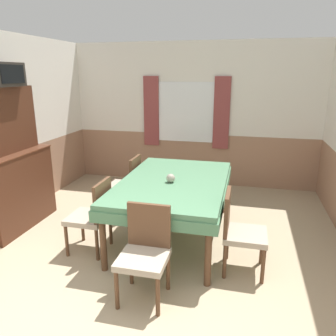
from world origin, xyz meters
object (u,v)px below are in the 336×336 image
chair_head_near (145,250)px  dining_table (174,188)px  sideboard (11,171)px  vase (171,178)px  chair_right_near (239,229)px  chair_left_near (93,214)px  tv (3,75)px  chair_left_far (128,183)px

chair_head_near → dining_table: bearing=-90.0°
sideboard → vase: 2.17m
chair_head_near → chair_right_near: 1.04m
dining_table → chair_left_near: 1.03m
sideboard → tv: 1.24m
chair_head_near → sideboard: bearing=-24.4°
tv → dining_table: bearing=4.2°
chair_head_near → chair_left_far: bearing=-64.7°
chair_right_near → vase: same height
tv → vase: 2.45m
chair_left_far → chair_head_near: 1.95m
chair_left_near → sideboard: sideboard is taller
dining_table → vase: (-0.02, -0.10, 0.15)m
dining_table → chair_right_near: (0.83, -0.57, -0.20)m
tv → chair_head_near: bearing=-25.9°
chair_right_near → tv: size_ratio=1.73×
chair_left_far → chair_head_near: same height
dining_table → sideboard: bearing=-174.7°
chair_left_near → chair_left_far: (0.00, 1.14, 0.00)m
dining_table → vase: size_ratio=18.84×
chair_left_far → chair_head_near: bearing=-154.7°
chair_left_near → chair_head_near: bearing=-127.0°
chair_head_near → vase: bearing=-89.2°
chair_left_near → chair_right_near: 1.67m
sideboard → chair_right_near: bearing=-6.9°
chair_left_near → chair_left_far: size_ratio=1.00×
chair_head_near → vase: size_ratio=8.20×
chair_left_far → tv: tv is taller
chair_right_near → sideboard: 3.06m
dining_table → chair_left_far: bearing=145.7°
chair_left_far → sideboard: (-1.35, -0.77, 0.32)m
chair_left_near → vase: (0.82, 0.47, 0.35)m
dining_table → chair_head_near: chair_head_near is taller
chair_left_far → chair_right_near: 2.02m
chair_left_far → tv: 2.16m
chair_left_far → chair_right_near: (1.67, -1.14, 0.00)m
chair_left_far → chair_right_near: bearing=-124.3°
chair_right_near → vase: 1.03m
vase → chair_head_near: bearing=-89.2°
dining_table → sideboard: 2.20m
dining_table → tv: tv is taller
sideboard → tv: tv is taller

